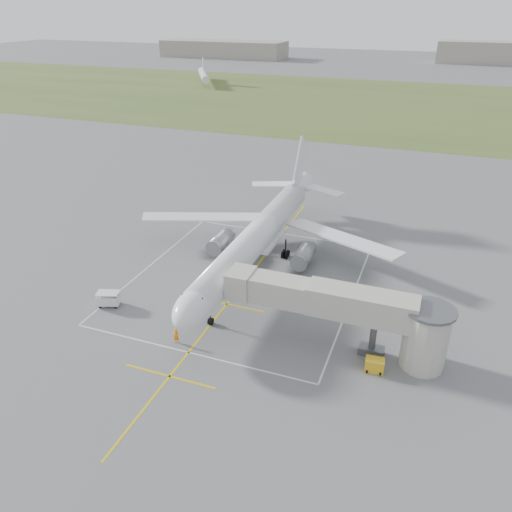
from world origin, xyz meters
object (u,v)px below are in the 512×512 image
at_px(ramp_worker_wing, 221,262).
at_px(ramp_worker_nose, 176,336).
at_px(baggage_cart, 109,299).
at_px(airliner, 257,237).
at_px(gpu_unit, 374,365).
at_px(jet_bridge, 353,312).

bearing_deg(ramp_worker_wing, ramp_worker_nose, 128.92).
bearing_deg(ramp_worker_nose, baggage_cart, 148.42).
bearing_deg(airliner, gpu_unit, -41.94).
height_order(jet_bridge, ramp_worker_wing, jet_bridge).
xyz_separation_m(jet_bridge, baggage_cart, (-28.91, -1.77, -3.81)).
height_order(gpu_unit, ramp_worker_nose, ramp_worker_nose).
xyz_separation_m(baggage_cart, ramp_worker_nose, (11.20, -3.64, -0.08)).
bearing_deg(ramp_worker_wing, jet_bridge, -179.35).
relative_size(airliner, ramp_worker_nose, 27.15).
bearing_deg(baggage_cart, gpu_unit, -19.75).
height_order(airliner, jet_bridge, airliner).
bearing_deg(jet_bridge, baggage_cart, -176.49).
distance_m(jet_bridge, ramp_worker_wing, 23.61).
xyz_separation_m(airliner, ramp_worker_nose, (-1.99, -19.66, -3.53)).
distance_m(gpu_unit, ramp_worker_nose, 20.89).
xyz_separation_m(jet_bridge, ramp_worker_wing, (-20.16, 11.70, -3.78)).
height_order(airliner, ramp_worker_nose, airliner).
xyz_separation_m(jet_bridge, gpu_unit, (2.98, -2.55, -4.06)).
bearing_deg(gpu_unit, ramp_worker_wing, 143.60).
relative_size(jet_bridge, gpu_unit, 11.99).
distance_m(baggage_cart, ramp_worker_wing, 16.06).
distance_m(jet_bridge, gpu_unit, 5.64).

